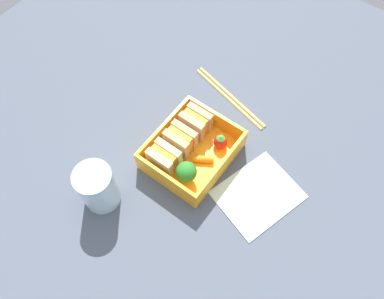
# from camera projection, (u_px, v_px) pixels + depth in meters

# --- Properties ---
(ground_plane) EXTENTS (1.20, 1.20, 0.02)m
(ground_plane) POSITION_uv_depth(u_px,v_px,m) (192.00, 159.00, 0.73)
(ground_plane) COLOR #4B5361
(bento_tray) EXTENTS (0.16, 0.14, 0.01)m
(bento_tray) POSITION_uv_depth(u_px,v_px,m) (192.00, 155.00, 0.71)
(bento_tray) COLOR #FCA11A
(bento_tray) RESTS_ON ground_plane
(bento_rim) EXTENTS (0.16, 0.14, 0.04)m
(bento_rim) POSITION_uv_depth(u_px,v_px,m) (192.00, 148.00, 0.69)
(bento_rim) COLOR #FCA11A
(bento_rim) RESTS_ON bento_tray
(sandwich_left) EXTENTS (0.04, 0.05, 0.05)m
(sandwich_left) POSITION_uv_depth(u_px,v_px,m) (164.00, 158.00, 0.68)
(sandwich_left) COLOR #D8C581
(sandwich_left) RESTS_ON bento_tray
(sandwich_center_left) EXTENTS (0.04, 0.05, 0.05)m
(sandwich_center_left) POSITION_uv_depth(u_px,v_px,m) (180.00, 140.00, 0.70)
(sandwich_center_left) COLOR tan
(sandwich_center_left) RESTS_ON bento_tray
(sandwich_center) EXTENTS (0.04, 0.05, 0.05)m
(sandwich_center) POSITION_uv_depth(u_px,v_px,m) (196.00, 122.00, 0.71)
(sandwich_center) COLOR tan
(sandwich_center) RESTS_ON bento_tray
(broccoli_floret) EXTENTS (0.04, 0.04, 0.05)m
(broccoli_floret) POSITION_uv_depth(u_px,v_px,m) (186.00, 172.00, 0.66)
(broccoli_floret) COLOR #86BC69
(broccoli_floret) RESTS_ON bento_tray
(carrot_stick_far_left) EXTENTS (0.03, 0.04, 0.01)m
(carrot_stick_far_left) POSITION_uv_depth(u_px,v_px,m) (204.00, 158.00, 0.70)
(carrot_stick_far_left) COLOR orange
(carrot_stick_far_left) RESTS_ON bento_tray
(strawberry_far_left) EXTENTS (0.03, 0.03, 0.03)m
(strawberry_far_left) POSITION_uv_depth(u_px,v_px,m) (220.00, 142.00, 0.70)
(strawberry_far_left) COLOR red
(strawberry_far_left) RESTS_ON bento_tray
(chopstick_pair) EXTENTS (0.06, 0.20, 0.01)m
(chopstick_pair) POSITION_uv_depth(u_px,v_px,m) (230.00, 97.00, 0.78)
(chopstick_pair) COLOR tan
(chopstick_pair) RESTS_ON ground_plane
(drinking_glass) EXTENTS (0.06, 0.06, 0.09)m
(drinking_glass) POSITION_uv_depth(u_px,v_px,m) (98.00, 187.00, 0.64)
(drinking_glass) COLOR silver
(drinking_glass) RESTS_ON ground_plane
(folded_napkin) EXTENTS (0.17, 0.15, 0.00)m
(folded_napkin) POSITION_uv_depth(u_px,v_px,m) (258.00, 194.00, 0.68)
(folded_napkin) COLOR silver
(folded_napkin) RESTS_ON ground_plane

